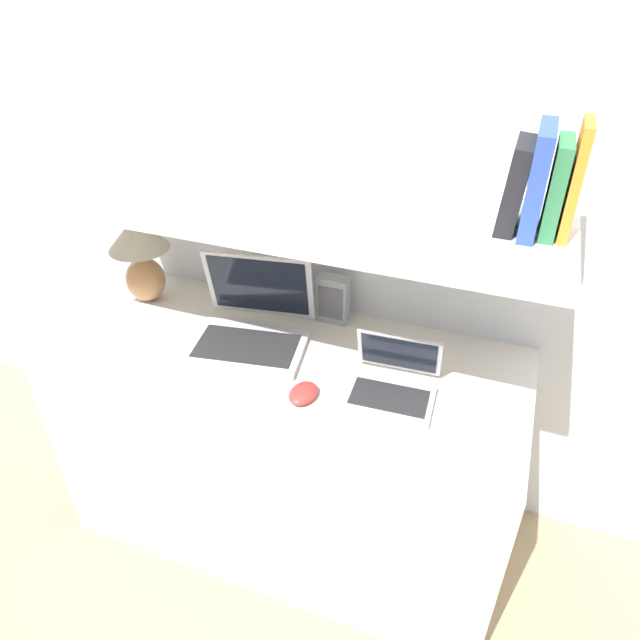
# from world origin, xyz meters

# --- Properties ---
(ground_plane) EXTENTS (12.00, 12.00, 0.00)m
(ground_plane) POSITION_xyz_m (0.00, 0.00, 0.00)
(ground_plane) COLOR #9E8460
(wall_back) EXTENTS (6.00, 0.05, 2.40)m
(wall_back) POSITION_xyz_m (0.00, 0.67, 1.20)
(wall_back) COLOR silver
(wall_back) RESTS_ON ground_plane
(desk) EXTENTS (1.41, 0.61, 0.76)m
(desk) POSITION_xyz_m (0.00, 0.30, 0.38)
(desk) COLOR silver
(desk) RESTS_ON ground_plane
(back_riser) EXTENTS (1.41, 0.04, 1.20)m
(back_riser) POSITION_xyz_m (0.00, 0.63, 0.60)
(back_riser) COLOR silver
(back_riser) RESTS_ON ground_plane
(shelf) EXTENTS (1.41, 0.55, 0.03)m
(shelf) POSITION_xyz_m (0.00, 0.37, 1.22)
(shelf) COLOR silver
(shelf) RESTS_ON back_riser
(table_lamp) EXTENTS (0.20, 0.20, 0.30)m
(table_lamp) POSITION_xyz_m (-0.57, 0.44, 0.94)
(table_lamp) COLOR #B27A4C
(table_lamp) RESTS_ON desk
(laptop_large) EXTENTS (0.38, 0.35, 0.25)m
(laptop_large) POSITION_xyz_m (-0.13, 0.35, 0.81)
(laptop_large) COLOR silver
(laptop_large) RESTS_ON desk
(laptop_small) EXTENTS (0.24, 0.22, 0.16)m
(laptop_small) POSITION_xyz_m (0.34, 0.25, 0.79)
(laptop_small) COLOR silver
(laptop_small) RESTS_ON desk
(computer_mouse) EXTENTS (0.08, 0.11, 0.03)m
(computer_mouse) POSITION_xyz_m (0.12, 0.15, 0.77)
(computer_mouse) COLOR red
(computer_mouse) RESTS_ON desk
(router_box) EXTENTS (0.10, 0.05, 0.16)m
(router_box) POSITION_xyz_m (0.07, 0.54, 0.83)
(router_box) COLOR gray
(router_box) RESTS_ON desk
(book_orange) EXTENTS (0.02, 0.13, 0.25)m
(book_orange) POSITION_xyz_m (0.66, 0.37, 1.36)
(book_orange) COLOR orange
(book_orange) RESTS_ON shelf
(book_green) EXTENTS (0.03, 0.14, 0.21)m
(book_green) POSITION_xyz_m (0.63, 0.37, 1.34)
(book_green) COLOR #2D7042
(book_green) RESTS_ON shelf
(book_blue) EXTENTS (0.04, 0.18, 0.23)m
(book_blue) POSITION_xyz_m (0.59, 0.37, 1.35)
(book_blue) COLOR #284293
(book_blue) RESTS_ON shelf
(book_black) EXTENTS (0.06, 0.15, 0.20)m
(book_black) POSITION_xyz_m (0.55, 0.37, 1.33)
(book_black) COLOR black
(book_black) RESTS_ON shelf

